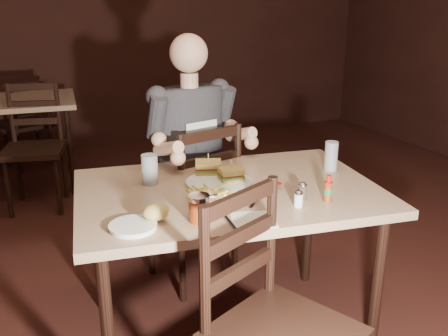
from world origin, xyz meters
name	(u,v)px	position (x,y,z in m)	size (l,w,h in m)	color
room_shell	(280,40)	(0.00, 0.00, 1.40)	(7.00, 7.00, 7.00)	black
main_table	(228,203)	(-0.28, -0.08, 0.70)	(1.44, 1.07, 0.77)	tan
bg_table	(26,109)	(-1.01, 2.50, 0.68)	(0.87, 0.87, 0.77)	tan
chair_far	(191,203)	(-0.26, 0.49, 0.47)	(0.44, 0.48, 0.95)	black
chair_near	(284,336)	(-0.37, -0.75, 0.48)	(0.44, 0.49, 0.96)	black
bg_chair_far	(26,124)	(-1.01, 3.05, 0.43)	(0.39, 0.43, 0.85)	black
bg_chair_near	(34,149)	(-1.01, 1.95, 0.48)	(0.44, 0.48, 0.96)	black
diner	(194,123)	(-0.25, 0.44, 0.95)	(0.53, 0.42, 0.92)	#333237
dinner_plate	(219,184)	(-0.31, -0.03, 0.78)	(0.29, 0.29, 0.02)	white
sandwich_left	(231,171)	(-0.25, -0.04, 0.83)	(0.10, 0.09, 0.09)	tan
sandwich_right	(208,163)	(-0.31, 0.10, 0.84)	(0.12, 0.10, 0.10)	tan
fries_pile	(209,191)	(-0.41, -0.16, 0.80)	(0.23, 0.17, 0.04)	#CDBF59
ketchup_dollop	(277,184)	(-0.09, -0.16, 0.79)	(0.04, 0.04, 0.01)	maroon
glass_left	(150,169)	(-0.59, 0.12, 0.84)	(0.07, 0.07, 0.14)	silver
glass_right	(331,156)	(0.28, -0.06, 0.84)	(0.06, 0.06, 0.15)	silver
hot_sauce	(328,188)	(0.04, -0.38, 0.83)	(0.04, 0.04, 0.12)	maroon
salt_shaker	(298,199)	(-0.11, -0.38, 0.80)	(0.04, 0.04, 0.07)	white
pepper_shaker	(302,191)	(-0.05, -0.32, 0.80)	(0.04, 0.04, 0.07)	#38332D
syrup_dispenser	(199,208)	(-0.53, -0.35, 0.82)	(0.08, 0.08, 0.11)	maroon
napkin	(253,220)	(-0.33, -0.42, 0.77)	(0.17, 0.16, 0.00)	white
knife	(226,218)	(-0.43, -0.38, 0.78)	(0.01, 0.21, 0.00)	silver
fork	(255,200)	(-0.24, -0.26, 0.78)	(0.01, 0.17, 0.01)	silver
side_plate	(133,227)	(-0.78, -0.31, 0.78)	(0.17, 0.17, 0.01)	white
bread_roll	(156,212)	(-0.68, -0.30, 0.81)	(0.11, 0.09, 0.06)	tan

